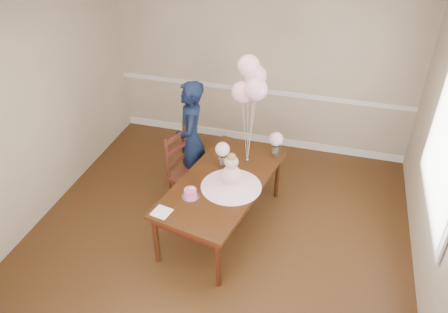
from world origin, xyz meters
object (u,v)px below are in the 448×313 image
Objects in this scene: birthday_cake at (190,193)px; dining_table_top at (222,182)px; woman at (191,139)px; dining_chair_seat at (191,177)px.

dining_table_top is at bearing 54.98° from birthday_cake.
dining_table_top is 1.15× the size of woman.
woman is (-0.59, 0.61, 0.13)m from dining_table_top.
birthday_cake is at bearing -113.96° from dining_table_top.
woman is at bearing 125.87° from dining_chair_seat.
birthday_cake is 0.73m from dining_chair_seat.
dining_table_top is 4.06× the size of dining_chair_seat.
woman is at bearing 145.50° from dining_table_top.
dining_table_top is 0.59m from dining_chair_seat.
dining_table_top is 0.86m from woman.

